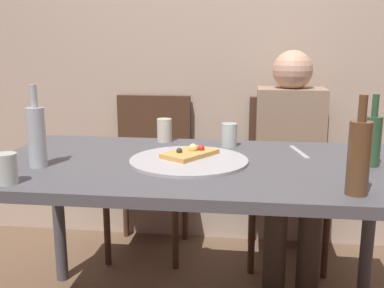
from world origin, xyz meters
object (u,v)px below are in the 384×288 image
at_px(wine_bottle, 36,135).
at_px(pizza_slice_last, 190,153).
at_px(beer_bottle, 359,156).
at_px(water_bottle, 372,139).
at_px(tumbler_near, 164,130).
at_px(table_knife, 299,152).
at_px(chair_right, 287,168).
at_px(pizza_tray, 189,161).
at_px(chair_left, 150,164).
at_px(guest_in_sweater, 290,152).
at_px(wine_glass, 6,169).
at_px(tumbler_far, 229,135).
at_px(dining_table, 199,182).

bearing_deg(wine_bottle, pizza_slice_last, 18.85).
relative_size(beer_bottle, water_bottle, 1.13).
distance_m(tumbler_near, table_knife, 0.62).
height_order(pizza_slice_last, chair_right, chair_right).
relative_size(pizza_tray, chair_left, 0.51).
bearing_deg(tumbler_near, guest_in_sweater, 27.53).
distance_m(pizza_slice_last, wine_glass, 0.68).
bearing_deg(chair_left, water_bottle, 142.21).
bearing_deg(chair_left, tumbler_far, 131.96).
bearing_deg(chair_left, table_knife, 141.54).
distance_m(chair_left, guest_in_sweater, 0.81).
bearing_deg(wine_glass, wine_bottle, 88.13).
xyz_separation_m(beer_bottle, chair_left, (-0.90, 1.14, -0.36)).
relative_size(pizza_slice_last, wine_bottle, 0.83).
bearing_deg(wine_bottle, dining_table, 13.03).
distance_m(wine_glass, chair_right, 1.57).
relative_size(dining_table, table_knife, 7.40).
height_order(beer_bottle, chair_right, beer_bottle).
height_order(wine_bottle, chair_right, wine_bottle).
bearing_deg(wine_bottle, chair_right, 43.99).
xyz_separation_m(pizza_tray, chair_left, (-0.34, 0.83, -0.25)).
distance_m(dining_table, chair_right, 0.94).
bearing_deg(chair_left, wine_bottle, 77.65).
bearing_deg(guest_in_sweater, pizza_tray, 56.53).
bearing_deg(tumbler_near, tumbler_far, -11.87).
distance_m(pizza_slice_last, guest_in_sweater, 0.78).
height_order(chair_left, chair_right, same).
xyz_separation_m(pizza_tray, chair_right, (0.45, 0.83, -0.25)).
height_order(pizza_slice_last, wine_bottle, wine_bottle).
xyz_separation_m(table_knife, chair_left, (-0.78, 0.62, -0.24)).
distance_m(pizza_tray, chair_right, 0.97).
height_order(tumbler_near, chair_right, chair_right).
xyz_separation_m(water_bottle, guest_in_sweater, (-0.24, 0.64, -0.21)).
bearing_deg(water_bottle, pizza_tray, -177.02).
bearing_deg(pizza_slice_last, chair_left, 113.49).
xyz_separation_m(chair_left, chair_right, (0.79, 0.00, 0.00)).
height_order(dining_table, guest_in_sweater, guest_in_sweater).
xyz_separation_m(dining_table, pizza_tray, (-0.04, -0.00, 0.08)).
bearing_deg(tumbler_far, guest_in_sweater, 51.33).
distance_m(water_bottle, wine_glass, 1.30).
bearing_deg(dining_table, pizza_tray, -176.10).
bearing_deg(dining_table, pizza_slice_last, 127.94).
xyz_separation_m(tumbler_far, table_knife, (0.30, -0.08, -0.05)).
bearing_deg(chair_left, wine_glass, 79.50).
height_order(water_bottle, chair_right, water_bottle).
distance_m(dining_table, water_bottle, 0.67).
xyz_separation_m(pizza_tray, guest_in_sweater, (0.45, 0.68, -0.12)).
bearing_deg(wine_glass, beer_bottle, 1.64).
bearing_deg(pizza_tray, wine_glass, -148.19).
relative_size(tumbler_near, tumbler_far, 1.04).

